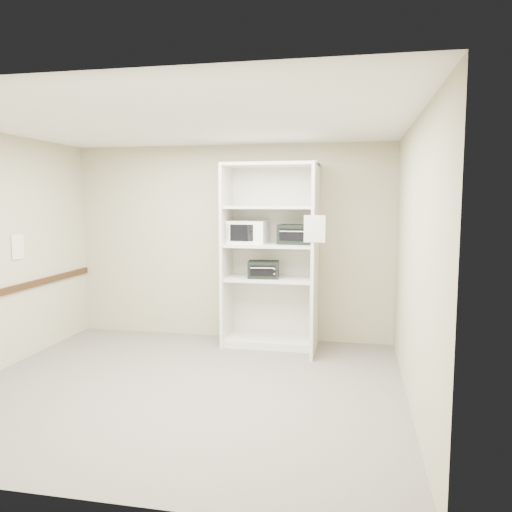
% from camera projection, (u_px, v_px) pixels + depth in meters
% --- Properties ---
extents(floor, '(4.50, 4.00, 0.01)m').
position_uv_depth(floor, '(185.00, 387.00, 5.20)').
color(floor, '#635E54').
rests_on(floor, ground).
extents(ceiling, '(4.50, 4.00, 0.01)m').
position_uv_depth(ceiling, '(180.00, 123.00, 4.89)').
color(ceiling, white).
extents(wall_back, '(4.50, 0.02, 2.70)m').
position_uv_depth(wall_back, '(231.00, 242.00, 6.99)').
color(wall_back, '#B5AC8B').
rests_on(wall_back, ground).
extents(wall_front, '(4.50, 0.02, 2.70)m').
position_uv_depth(wall_front, '(73.00, 296.00, 3.10)').
color(wall_front, '#B5AC8B').
rests_on(wall_front, ground).
extents(wall_right, '(0.02, 4.00, 2.70)m').
position_uv_depth(wall_right, '(414.00, 264.00, 4.61)').
color(wall_right, '#B5AC8B').
rests_on(wall_right, ground).
extents(shelving_unit, '(1.24, 0.92, 2.42)m').
position_uv_depth(shelving_unit, '(274.00, 262.00, 6.60)').
color(shelving_unit, white).
rests_on(shelving_unit, floor).
extents(microwave, '(0.52, 0.40, 0.30)m').
position_uv_depth(microwave, '(248.00, 232.00, 6.63)').
color(microwave, white).
rests_on(microwave, shelving_unit).
extents(toaster_oven_upper, '(0.47, 0.37, 0.25)m').
position_uv_depth(toaster_oven_upper, '(296.00, 234.00, 6.51)').
color(toaster_oven_upper, black).
rests_on(toaster_oven_upper, shelving_unit).
extents(toaster_oven_lower, '(0.43, 0.34, 0.22)m').
position_uv_depth(toaster_oven_lower, '(264.00, 269.00, 6.58)').
color(toaster_oven_lower, black).
rests_on(toaster_oven_lower, shelving_unit).
extents(paper_sign, '(0.24, 0.01, 0.31)m').
position_uv_depth(paper_sign, '(315.00, 229.00, 5.82)').
color(paper_sign, white).
rests_on(paper_sign, shelving_unit).
extents(wall_poster, '(0.01, 0.21, 0.30)m').
position_uv_depth(wall_poster, '(18.00, 247.00, 5.95)').
color(wall_poster, white).
rests_on(wall_poster, wall_left).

